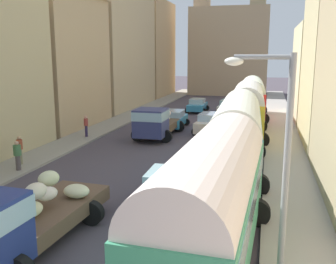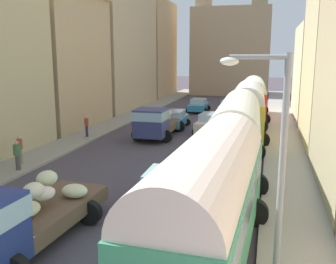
# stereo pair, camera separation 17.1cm
# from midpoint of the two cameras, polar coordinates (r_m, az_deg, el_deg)

# --- Properties ---
(ground_plane) EXTENTS (154.00, 154.00, 0.00)m
(ground_plane) POSITION_cam_midpoint_polar(r_m,az_deg,el_deg) (32.27, 3.40, 0.45)
(ground_plane) COLOR #473F46
(sidewalk_left) EXTENTS (2.50, 70.00, 0.14)m
(sidewalk_left) POSITION_cam_midpoint_polar(r_m,az_deg,el_deg) (34.37, -8.55, 1.14)
(sidewalk_left) COLOR gray
(sidewalk_left) RESTS_ON ground
(sidewalk_right) EXTENTS (2.50, 70.00, 0.14)m
(sidewalk_right) POSITION_cam_midpoint_polar(r_m,az_deg,el_deg) (31.71, 16.36, -0.07)
(sidewalk_right) COLOR #A19992
(sidewalk_right) RESTS_ON ground
(building_left_2) EXTENTS (6.52, 9.60, 11.66)m
(building_left_2) POSITION_cam_midpoint_polar(r_m,az_deg,el_deg) (34.19, -16.63, 10.51)
(building_left_2) COLOR tan
(building_left_2) RESTS_ON ground
(building_left_3) EXTENTS (5.28, 14.24, 13.84)m
(building_left_3) POSITION_cam_midpoint_polar(r_m,az_deg,el_deg) (45.30, -7.68, 12.38)
(building_left_3) COLOR tan
(building_left_3) RESTS_ON ground
(building_left_4) EXTENTS (5.97, 10.97, 13.71)m
(building_left_4) POSITION_cam_midpoint_polar(r_m,az_deg,el_deg) (57.97, -3.21, 12.15)
(building_left_4) COLOR tan
(building_left_4) RESTS_ON ground
(building_right_3) EXTENTS (5.22, 11.53, 8.88)m
(building_right_3) POSITION_cam_midpoint_polar(r_m,az_deg,el_deg) (39.70, 22.01, 8.17)
(building_right_3) COLOR beige
(building_right_3) RESTS_ON ground
(distant_church) EXTENTS (11.70, 7.29, 21.73)m
(distant_church) POSITION_cam_midpoint_polar(r_m,az_deg,el_deg) (61.22, 9.01, 12.40)
(distant_church) COLOR tan
(distant_church) RESTS_ON ground
(parked_bus_0) EXTENTS (3.44, 9.61, 3.97)m
(parked_bus_0) POSITION_cam_midpoint_polar(r_m,az_deg,el_deg) (11.41, 6.34, -8.97)
(parked_bus_0) COLOR #3A926A
(parked_bus_0) RESTS_ON ground
(parked_bus_1) EXTENTS (3.40, 9.83, 4.06)m
(parked_bus_1) POSITION_cam_midpoint_polar(r_m,az_deg,el_deg) (20.03, 10.04, 0.07)
(parked_bus_1) COLOR teal
(parked_bus_1) RESTS_ON ground
(parked_bus_2) EXTENTS (3.42, 8.44, 4.13)m
(parked_bus_2) POSITION_cam_midpoint_polar(r_m,az_deg,el_deg) (28.89, 11.49, 3.54)
(parked_bus_2) COLOR yellow
(parked_bus_2) RESTS_ON ground
(parked_bus_3) EXTENTS (3.44, 9.25, 3.96)m
(parked_bus_3) POSITION_cam_midpoint_polar(r_m,az_deg,el_deg) (37.83, 12.25, 5.20)
(parked_bus_3) COLOR red
(parked_bus_3) RESTS_ON ground
(cargo_truck_0) EXTENTS (3.26, 6.89, 2.47)m
(cargo_truck_0) POSITION_cam_midpoint_polar(r_m,az_deg,el_deg) (12.74, -22.57, -11.97)
(cargo_truck_0) COLOR navy
(cargo_truck_0) RESTS_ON ground
(cargo_truck_1) EXTENTS (3.04, 6.86, 2.38)m
(cargo_truck_1) POSITION_cam_midpoint_polar(r_m,az_deg,el_deg) (28.41, -1.99, 1.54)
(cargo_truck_1) COLOR navy
(cargo_truck_1) RESTS_ON ground
(car_0) EXTENTS (2.19, 4.21, 1.50)m
(car_0) POSITION_cam_midpoint_polar(r_m,az_deg,el_deg) (32.60, 0.86, 1.93)
(car_0) COLOR #3596C5
(car_0) RESTS_ON ground
(car_1) EXTENTS (2.36, 3.89, 1.45)m
(car_1) POSITION_cam_midpoint_polar(r_m,az_deg,el_deg) (41.80, 4.26, 3.99)
(car_1) COLOR #358FBC
(car_1) RESTS_ON ground
(car_2) EXTENTS (2.30, 3.80, 1.50)m
(car_2) POSITION_cam_midpoint_polar(r_m,az_deg,el_deg) (15.96, -0.66, -8.34)
(car_2) COLOR slate
(car_2) RESTS_ON ground
(car_3) EXTENTS (2.47, 4.27, 1.60)m
(car_3) POSITION_cam_midpoint_polar(r_m,az_deg,el_deg) (30.54, 6.08, 1.31)
(car_3) COLOR beige
(car_3) RESTS_ON ground
(car_4) EXTENTS (2.42, 4.42, 1.53)m
(car_4) POSITION_cam_midpoint_polar(r_m,az_deg,el_deg) (40.41, 8.83, 3.69)
(car_4) COLOR silver
(car_4) RESTS_ON ground
(pedestrian_1) EXTENTS (0.40, 0.40, 1.72)m
(pedestrian_1) POSITION_cam_midpoint_polar(r_m,az_deg,el_deg) (21.74, -21.67, -3.18)
(pedestrian_1) COLOR #564C4A
(pedestrian_1) RESTS_ON ground
(pedestrian_2) EXTENTS (0.34, 0.34, 1.71)m
(pedestrian_2) POSITION_cam_midpoint_polar(r_m,az_deg,el_deg) (29.10, -12.25, 0.98)
(pedestrian_2) COLOR #302547
(pedestrian_2) RESTS_ON ground
(pedestrian_4) EXTENTS (0.47, 0.47, 1.74)m
(pedestrian_4) POSITION_cam_midpoint_polar(r_m,az_deg,el_deg) (22.85, -21.37, -2.40)
(pedestrian_4) COLOR #787456
(pedestrian_4) RESTS_ON ground
(streetlamp_near) EXTENTS (1.61, 0.28, 6.21)m
(streetlamp_near) POSITION_cam_midpoint_polar(r_m,az_deg,el_deg) (9.41, 15.43, -4.10)
(streetlamp_near) COLOR gray
(streetlamp_near) RESTS_ON ground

